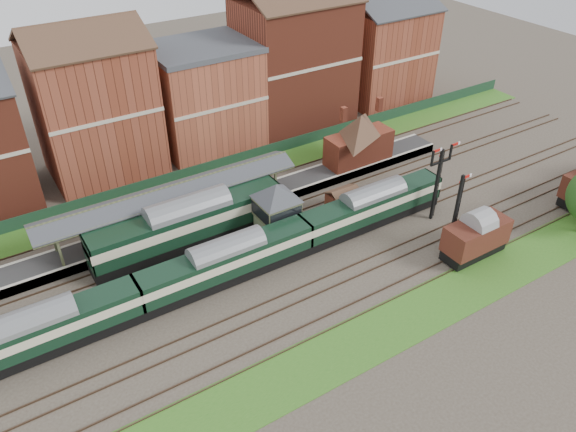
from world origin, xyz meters
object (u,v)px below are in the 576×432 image
signal_box (277,210)px  platform_railcar (190,223)px  dmu_train (228,261)px  goods_van_a (476,237)px  semaphore_bracket (438,180)px

signal_box → platform_railcar: bearing=156.9°
dmu_train → goods_van_a: (20.93, -9.00, -0.02)m
signal_box → dmu_train: signal_box is taller
platform_railcar → goods_van_a: (21.58, -15.50, -0.40)m
dmu_train → goods_van_a: goods_van_a is taller
signal_box → goods_van_a: bearing=-41.3°
signal_box → dmu_train: 7.75m
signal_box → goods_van_a: size_ratio=0.95×
signal_box → semaphore_bracket: size_ratio=0.73×
signal_box → semaphore_bracket: semaphore_bracket is taller
dmu_train → signal_box: bearing=25.0°
semaphore_bracket → goods_van_a: bearing=-99.4°
dmu_train → platform_railcar: platform_railcar is taller
semaphore_bracket → dmu_train: semaphore_bracket is taller
goods_van_a → semaphore_bracket: bearing=80.6°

